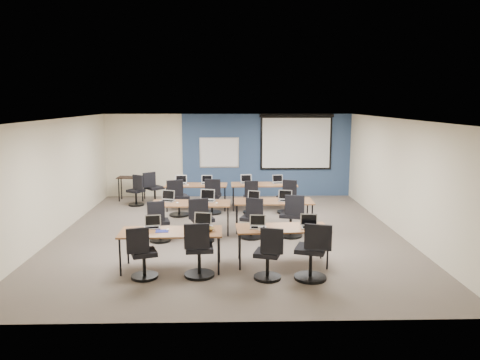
{
  "coord_description": "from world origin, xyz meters",
  "views": [
    {
      "loc": [
        -0.02,
        -10.72,
        3.1
      ],
      "look_at": [
        0.27,
        0.4,
        1.22
      ],
      "focal_mm": 35.0,
      "sensor_mm": 36.0,
      "label": 1
    }
  ],
  "objects_px": {
    "task_chair_3": "(312,256)",
    "task_chair_11": "(287,199)",
    "task_chair_4": "(159,225)",
    "laptop_11": "(278,181)",
    "training_table_front_left": "(171,233)",
    "training_table_back_right": "(264,185)",
    "laptop_7": "(286,198)",
    "spare_chair_b": "(137,193)",
    "whiteboard": "(219,153)",
    "task_chair_5": "(201,224)",
    "training_table_back_left": "(196,186)",
    "task_chair_2": "(269,258)",
    "laptop_3": "(310,224)",
    "laptop_2": "(258,225)",
    "projector_screen": "(296,139)",
    "laptop_5": "(207,198)",
    "task_chair_7": "(292,219)",
    "laptop_8": "(181,182)",
    "laptop_9": "(207,182)",
    "training_table_front_right": "(282,230)",
    "training_table_mid_right": "(273,202)",
    "laptop_10": "(246,181)",
    "utility_table": "(131,180)",
    "task_chair_1": "(199,254)",
    "laptop_1": "(203,223)",
    "training_table_mid_left": "(191,205)",
    "task_chair_6": "(252,222)",
    "task_chair_8": "(178,201)",
    "task_chair_0": "(142,257)",
    "task_chair_9": "(212,199)",
    "laptop_4": "(168,198)",
    "laptop_6": "(254,198)",
    "laptop_0": "(152,225)"
  },
  "relations": [
    {
      "from": "training_table_mid_left",
      "to": "task_chair_6",
      "type": "xyz_separation_m",
      "value": [
        1.42,
        -0.53,
        -0.29
      ]
    },
    {
      "from": "laptop_7",
      "to": "laptop_9",
      "type": "distance_m",
      "value": 3.16
    },
    {
      "from": "laptop_4",
      "to": "training_table_front_right",
      "type": "bearing_deg",
      "value": -26.04
    },
    {
      "from": "laptop_2",
      "to": "task_chair_4",
      "type": "xyz_separation_m",
      "value": [
        -2.1,
        1.52,
        -0.4
      ]
    },
    {
      "from": "task_chair_5",
      "to": "task_chair_11",
      "type": "bearing_deg",
      "value": 32.32
    },
    {
      "from": "task_chair_2",
      "to": "projector_screen",
      "type": "bearing_deg",
      "value": 94.83
    },
    {
      "from": "whiteboard",
      "to": "projector_screen",
      "type": "height_order",
      "value": "projector_screen"
    },
    {
      "from": "projector_screen",
      "to": "laptop_7",
      "type": "distance_m",
      "value": 4.36
    },
    {
      "from": "laptop_0",
      "to": "task_chair_2",
      "type": "height_order",
      "value": "task_chair_2"
    },
    {
      "from": "training_table_back_right",
      "to": "task_chair_8",
      "type": "height_order",
      "value": "task_chair_8"
    },
    {
      "from": "task_chair_5",
      "to": "laptop_4",
      "type": "bearing_deg",
      "value": 114.01
    },
    {
      "from": "task_chair_1",
      "to": "utility_table",
      "type": "relative_size",
      "value": 1.2
    },
    {
      "from": "whiteboard",
      "to": "task_chair_5",
      "type": "height_order",
      "value": "whiteboard"
    },
    {
      "from": "laptop_3",
      "to": "task_chair_4",
      "type": "xyz_separation_m",
      "value": [
        -3.08,
        1.54,
        -0.4
      ]
    },
    {
      "from": "training_table_mid_right",
      "to": "task_chair_3",
      "type": "height_order",
      "value": "task_chair_3"
    },
    {
      "from": "laptop_4",
      "to": "laptop_10",
      "type": "height_order",
      "value": "laptop_4"
    },
    {
      "from": "task_chair_4",
      "to": "laptop_11",
      "type": "height_order",
      "value": "laptop_11"
    },
    {
      "from": "projector_screen",
      "to": "laptop_5",
      "type": "relative_size",
      "value": 6.74
    },
    {
      "from": "whiteboard",
      "to": "laptop_11",
      "type": "distance_m",
      "value": 2.52
    },
    {
      "from": "whiteboard",
      "to": "laptop_2",
      "type": "distance_m",
      "value": 6.65
    },
    {
      "from": "laptop_2",
      "to": "task_chair_2",
      "type": "distance_m",
      "value": 0.88
    },
    {
      "from": "task_chair_3",
      "to": "task_chair_11",
      "type": "bearing_deg",
      "value": 107.32
    },
    {
      "from": "training_table_mid_left",
      "to": "task_chair_7",
      "type": "relative_size",
      "value": 1.84
    },
    {
      "from": "laptop_7",
      "to": "training_table_back_left",
      "type": "bearing_deg",
      "value": 151.7
    },
    {
      "from": "task_chair_0",
      "to": "task_chair_11",
      "type": "height_order",
      "value": "task_chair_11"
    },
    {
      "from": "laptop_8",
      "to": "training_table_mid_left",
      "type": "bearing_deg",
      "value": -80.35
    },
    {
      "from": "training_table_back_left",
      "to": "laptop_7",
      "type": "bearing_deg",
      "value": -42.75
    },
    {
      "from": "training_table_mid_left",
      "to": "laptop_7",
      "type": "height_order",
      "value": "laptop_7"
    },
    {
      "from": "laptop_2",
      "to": "laptop_10",
      "type": "height_order",
      "value": "laptop_10"
    },
    {
      "from": "task_chair_7",
      "to": "laptop_8",
      "type": "bearing_deg",
      "value": 147.91
    },
    {
      "from": "training_table_front_left",
      "to": "task_chair_0",
      "type": "relative_size",
      "value": 1.95
    },
    {
      "from": "training_table_front_left",
      "to": "training_table_back_right",
      "type": "xyz_separation_m",
      "value": [
        2.1,
        4.96,
        0.0
      ]
    },
    {
      "from": "task_chair_1",
      "to": "laptop_1",
      "type": "bearing_deg",
      "value": 81.28
    },
    {
      "from": "projector_screen",
      "to": "task_chair_9",
      "type": "bearing_deg",
      "value": -137.72
    },
    {
      "from": "laptop_8",
      "to": "utility_table",
      "type": "xyz_separation_m",
      "value": [
        -1.68,
        1.23,
        -0.15
      ]
    },
    {
      "from": "laptop_6",
      "to": "laptop_11",
      "type": "height_order",
      "value": "laptop_11"
    },
    {
      "from": "task_chair_2",
      "to": "utility_table",
      "type": "bearing_deg",
      "value": 135.37
    },
    {
      "from": "training_table_mid_right",
      "to": "training_table_back_right",
      "type": "height_order",
      "value": "same"
    },
    {
      "from": "task_chair_8",
      "to": "laptop_9",
      "type": "distance_m",
      "value": 1.26
    },
    {
      "from": "training_table_front_right",
      "to": "laptop_9",
      "type": "xyz_separation_m",
      "value": [
        -1.65,
        4.83,
        0.11
      ]
    },
    {
      "from": "laptop_8",
      "to": "task_chair_0",
      "type": "bearing_deg",
      "value": -92.59
    },
    {
      "from": "task_chair_1",
      "to": "task_chair_7",
      "type": "height_order",
      "value": "task_chair_1"
    },
    {
      "from": "task_chair_1",
      "to": "utility_table",
      "type": "height_order",
      "value": "task_chair_1"
    },
    {
      "from": "task_chair_2",
      "to": "laptop_3",
      "type": "distance_m",
      "value": 1.2
    },
    {
      "from": "whiteboard",
      "to": "task_chair_7",
      "type": "xyz_separation_m",
      "value": [
        1.74,
        -4.75,
        -1.03
      ]
    },
    {
      "from": "laptop_2",
      "to": "laptop_10",
      "type": "relative_size",
      "value": 0.93
    },
    {
      "from": "task_chair_11",
      "to": "laptop_3",
      "type": "bearing_deg",
      "value": -67.06
    },
    {
      "from": "training_table_mid_left",
      "to": "whiteboard",
      "type": "bearing_deg",
      "value": 83.26
    },
    {
      "from": "laptop_7",
      "to": "spare_chair_b",
      "type": "relative_size",
      "value": 0.35
    },
    {
      "from": "whiteboard",
      "to": "training_table_front_right",
      "type": "relative_size",
      "value": 0.73
    }
  ]
}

